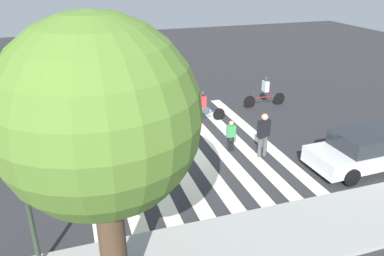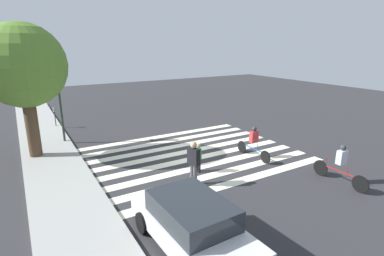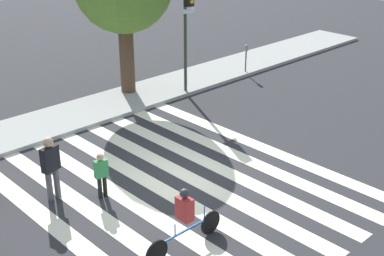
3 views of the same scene
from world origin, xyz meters
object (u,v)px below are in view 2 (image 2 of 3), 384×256
Objects in this scene: traffic_light at (61,85)px; cyclist_mid_street at (341,163)px; pedestrian_child_with_backpack at (194,161)px; pedestrian_adult_blue_shirt at (198,156)px; street_tree at (23,67)px; cyclist_far_lane at (254,141)px; parking_meter at (54,113)px; car_parked_far_curb at (192,223)px.

cyclist_mid_street is (-10.94, -8.48, -2.37)m from traffic_light.
pedestrian_child_with_backpack reaches higher than pedestrian_adult_blue_shirt.
street_tree is 11.13m from cyclist_far_lane.
cyclist_mid_street is at bearing -149.53° from parking_meter.
traffic_light is at bearing 39.05° from cyclist_mid_street.
cyclist_mid_street reaches higher than car_parked_far_curb.
pedestrian_adult_blue_shirt is at bearing -149.13° from traffic_light.
cyclist_mid_street is (-3.87, -1.04, 0.01)m from cyclist_far_lane.
street_tree is at bearing 49.05° from cyclist_mid_street.
traffic_light is at bearing 42.50° from pedestrian_adult_blue_shirt.
car_parked_far_curb is (-4.24, 5.99, -0.13)m from cyclist_far_lane.
cyclist_far_lane is 4.01m from cyclist_mid_street.
cyclist_far_lane is (-7.06, -7.44, -2.38)m from traffic_light.
traffic_light reaches higher than car_parked_far_curb.
cyclist_far_lane reaches higher than car_parked_far_curb.
street_tree is 4.86× the size of pedestrian_adult_blue_shirt.
cyclist_mid_street is at bearing -134.32° from pedestrian_child_with_backpack.
pedestrian_adult_blue_shirt is 0.54× the size of cyclist_mid_street.
pedestrian_adult_blue_shirt is 0.30× the size of car_parked_far_curb.
parking_meter is at bearing 33.70° from pedestrian_adult_blue_shirt.
traffic_light is 0.73× the size of street_tree.
pedestrian_child_with_backpack is at bearing -141.40° from street_tree.
traffic_light is 8.67m from pedestrian_adult_blue_shirt.
cyclist_far_lane is (-5.33, -9.11, -3.53)m from street_tree.
street_tree reaches higher than pedestrian_child_with_backpack.
parking_meter is 13.14m from cyclist_far_lane.
car_parked_far_curb reaches higher than pedestrian_adult_blue_shirt.
street_tree is at bearing 59.52° from cyclist_far_lane.
cyclist_mid_street is 7.03m from car_parked_far_curb.
traffic_light is 3.37× the size of parking_meter.
cyclist_far_lane is at bearing -56.38° from car_parked_far_curb.
pedestrian_adult_blue_shirt is at bearing -132.30° from street_tree.
street_tree is 8.84m from pedestrian_child_with_backpack.
car_parked_far_curb is at bearing 157.75° from pedestrian_adult_blue_shirt.
car_parked_far_curb is at bearing 133.18° from pedestrian_child_with_backpack.
pedestrian_adult_blue_shirt is (-7.13, -4.26, -2.50)m from traffic_light.
cyclist_mid_street is at bearing -132.22° from street_tree.
street_tree is at bearing 23.49° from pedestrian_child_with_backpack.
parking_meter is at bearing 35.01° from cyclist_far_lane.
traffic_light is 11.67m from car_parked_far_curb.
pedestrian_child_with_backpack is (-6.38, -5.10, -3.37)m from street_tree.
parking_meter is 15.07m from car_parked_far_curb.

